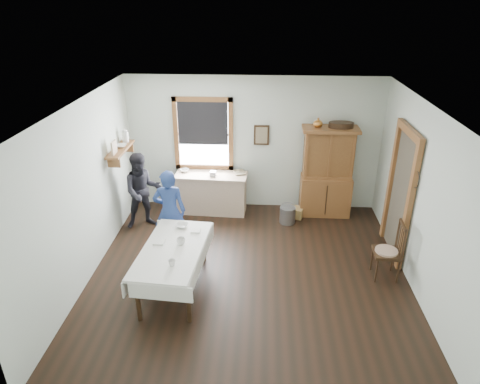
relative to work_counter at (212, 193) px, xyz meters
The scene contains 20 objects.
room 2.50m from the work_counter, 68.88° to the right, with size 5.01×5.01×2.70m.
window 1.26m from the work_counter, 118.80° to the left, with size 1.18×0.07×1.48m.
doorway 3.62m from the work_counter, 21.73° to the right, with size 0.09×1.14×2.22m.
wall_shelf 2.03m from the work_counter, 157.88° to the right, with size 0.24×1.00×0.44m.
framed_picture 1.54m from the work_counter, 16.84° to the left, with size 0.30×0.04×0.40m, color #312111.
rug_beater 4.00m from the work_counter, 29.54° to the right, with size 0.27×0.27×0.01m, color black.
work_counter is the anchor object (origin of this frame).
china_hutch 2.34m from the work_counter, ahead, with size 1.06×0.50×1.80m, color #935F2D.
dining_table 2.53m from the work_counter, 96.35° to the right, with size 0.91×1.72×0.69m, color white.
spindle_chair 3.63m from the work_counter, 34.82° to the right, with size 0.44×0.44×0.96m, color #312111.
pail 1.60m from the work_counter, 14.43° to the right, with size 0.31×0.31×0.33m, color gray.
wicker_basket 1.71m from the work_counter, ahead, with size 0.35×0.24×0.20m, color olive.
woman_blue 1.59m from the work_counter, 109.70° to the right, with size 0.51×0.33×1.38m, color navy.
figure_dark 1.41m from the work_counter, 151.24° to the right, with size 0.66×0.52×1.36m, color black.
table_cup_a 2.42m from the work_counter, 94.11° to the right, with size 0.13×0.13×0.10m, color silver.
table_cup_b 2.98m from the work_counter, 93.78° to the right, with size 0.10×0.10×0.09m, color silver.
table_bowl 1.93m from the work_counter, 97.63° to the right, with size 0.23×0.23×0.06m, color silver.
counter_book 0.62m from the work_counter, ahead, with size 0.18×0.24×0.02m, color #7F7255.
counter_bowl 0.71m from the work_counter, 168.62° to the left, with size 0.18×0.18×0.06m, color silver.
shelf_bowl 2.04m from the work_counter, 158.26° to the right, with size 0.22×0.22×0.05m, color silver.
Camera 1 is at (0.17, -5.62, 4.11)m, focal length 32.00 mm.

